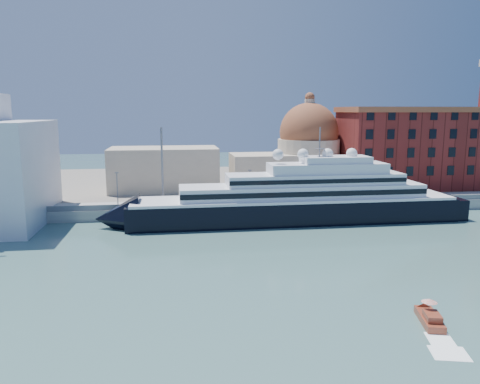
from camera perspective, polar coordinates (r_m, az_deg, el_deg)
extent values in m
plane|color=#365E5B|center=(80.54, 4.88, -7.61)|extent=(400.00, 400.00, 0.00)
cube|color=gray|center=(112.55, 0.94, -1.87)|extent=(180.00, 10.00, 2.50)
cube|color=slate|center=(152.57, -1.55, 1.13)|extent=(260.00, 72.00, 2.00)
cube|color=slate|center=(107.83, 1.32, -1.39)|extent=(180.00, 0.10, 1.20)
cube|color=black|center=(103.60, 6.54, -2.52)|extent=(71.78, 11.04, 5.98)
cone|color=black|center=(100.86, -14.69, -3.13)|extent=(9.20, 11.04, 11.04)
cube|color=black|center=(117.97, 23.65, -1.87)|extent=(5.52, 10.12, 5.52)
cube|color=white|center=(102.96, 6.57, -0.77)|extent=(69.94, 11.23, 0.55)
cube|color=white|center=(103.16, 7.58, 0.16)|extent=(53.38, 9.20, 2.76)
cube|color=black|center=(98.81, 8.31, -0.28)|extent=(53.38, 0.15, 1.10)
cube|color=white|center=(103.55, 9.08, 1.60)|extent=(38.65, 8.28, 2.39)
cube|color=white|center=(104.11, 10.57, 2.88)|extent=(25.77, 7.36, 2.21)
cube|color=white|center=(104.52, 11.56, 3.89)|extent=(14.73, 6.44, 1.47)
cylinder|color=slate|center=(103.01, 9.69, 6.02)|extent=(0.28, 0.28, 6.44)
sphere|color=white|center=(100.75, 4.65, 4.58)|extent=(2.39, 2.39, 2.39)
sphere|color=white|center=(102.13, 7.68, 4.59)|extent=(2.39, 2.39, 2.39)
sphere|color=white|center=(103.79, 10.62, 4.60)|extent=(2.39, 2.39, 2.39)
sphere|color=white|center=(105.71, 13.46, 4.59)|extent=(2.39, 2.39, 2.39)
cube|color=maroon|center=(59.98, 22.09, -14.25)|extent=(3.45, 6.32, 1.00)
cube|color=maroon|center=(58.76, 22.41, -13.87)|extent=(2.18, 2.83, 0.80)
cylinder|color=slate|center=(59.94, 22.03, -12.96)|extent=(0.06, 0.06, 1.60)
cone|color=red|center=(59.60, 22.09, -12.16)|extent=(1.80, 1.80, 0.40)
cube|color=maroon|center=(145.15, 20.50, 4.84)|extent=(42.00, 18.00, 22.00)
cube|color=brown|center=(144.72, 20.78, 9.37)|extent=(43.00, 19.00, 1.50)
cylinder|color=beige|center=(139.42, 8.31, 3.52)|extent=(18.00, 18.00, 14.00)
sphere|color=brown|center=(138.73, 8.40, 7.22)|extent=(17.00, 17.00, 17.00)
cylinder|color=beige|center=(138.61, 8.48, 10.53)|extent=(3.00, 3.00, 3.00)
cube|color=beige|center=(134.37, 2.80, 2.52)|extent=(18.00, 14.00, 10.00)
cube|color=beige|center=(133.73, -9.24, 2.80)|extent=(30.00, 16.00, 12.00)
cylinder|color=slate|center=(107.89, -14.72, 0.13)|extent=(0.24, 0.24, 8.00)
cube|color=slate|center=(107.29, -14.81, 2.29)|extent=(0.80, 0.30, 0.25)
cylinder|color=slate|center=(108.68, 1.20, 0.52)|extent=(0.24, 0.24, 8.00)
cube|color=slate|center=(108.09, 1.21, 2.67)|extent=(0.80, 0.30, 0.25)
cylinder|color=slate|center=(117.40, 15.80, 0.85)|extent=(0.24, 0.24, 8.00)
cube|color=slate|center=(116.85, 15.89, 2.83)|extent=(0.80, 0.30, 0.25)
cylinder|color=slate|center=(108.50, -9.46, 3.04)|extent=(0.50, 0.50, 18.00)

